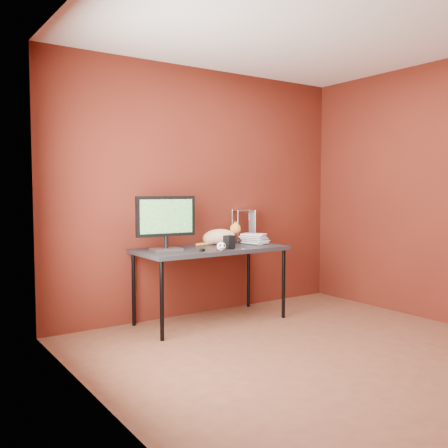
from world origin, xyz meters
TOP-DOWN VIEW (x-y plane):
  - room at (0.00, 0.00)m, footprint 3.52×3.52m
  - desk at (-0.15, 1.37)m, footprint 1.50×0.70m
  - monitor at (-0.62, 1.42)m, footprint 0.60×0.21m
  - cat at (0.08, 1.54)m, footprint 0.52×0.27m
  - skull_mug at (-0.22, 1.08)m, footprint 0.09×0.09m
  - speaker at (-0.05, 1.19)m, footprint 0.11×0.11m
  - book_stack at (0.33, 1.37)m, footprint 0.28×0.30m
  - wire_rack at (0.46, 1.64)m, footprint 0.24×0.21m
  - pocket_knife at (-0.20, 1.12)m, footprint 0.09×0.03m
  - black_gadget at (-0.38, 1.15)m, footprint 0.06×0.05m
  - washer at (0.04, 1.08)m, footprint 0.04×0.04m

SIDE VIEW (x-z plane):
  - desk at x=-0.15m, z-range 0.32..1.07m
  - washer at x=0.04m, z-range 0.75..0.75m
  - pocket_knife at x=-0.20m, z-range 0.75..0.77m
  - black_gadget at x=-0.38m, z-range 0.75..0.77m
  - skull_mug at x=-0.22m, z-range 0.75..0.84m
  - speaker at x=-0.05m, z-range 0.75..0.88m
  - cat at x=0.08m, z-range 0.71..0.96m
  - wire_rack at x=0.46m, z-range 0.75..1.11m
  - monitor at x=-0.62m, z-range 0.78..1.30m
  - book_stack at x=0.33m, z-range 0.75..1.97m
  - room at x=0.00m, z-range 0.14..2.75m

